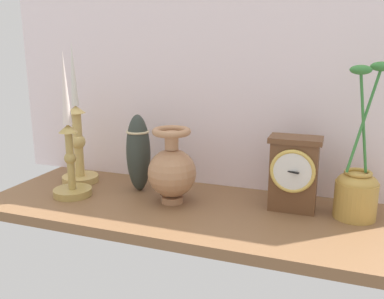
{
  "coord_description": "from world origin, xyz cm",
  "views": [
    {
      "loc": [
        31.74,
        -85.32,
        36.5
      ],
      "look_at": [
        0.67,
        0.0,
        14.0
      ],
      "focal_mm": 38.24,
      "sensor_mm": 36.0,
      "label": 1
    }
  ],
  "objects_px": {
    "candlestick_tall_left": "(70,154)",
    "brass_vase_bulbous": "(172,170)",
    "brass_vase_jar": "(357,187)",
    "tall_ceramic_vase": "(138,153)",
    "candlestick_tall_center": "(78,144)",
    "mantel_clock": "(294,173)"
  },
  "relations": [
    {
      "from": "candlestick_tall_left",
      "to": "brass_vase_bulbous",
      "type": "relative_size",
      "value": 1.97
    },
    {
      "from": "brass_vase_jar",
      "to": "tall_ceramic_vase",
      "type": "bearing_deg",
      "value": -179.89
    },
    {
      "from": "candlestick_tall_left",
      "to": "brass_vase_bulbous",
      "type": "xyz_separation_m",
      "value": [
        0.26,
        0.04,
        -0.03
      ]
    },
    {
      "from": "brass_vase_bulbous",
      "to": "candlestick_tall_center",
      "type": "bearing_deg",
      "value": 169.27
    },
    {
      "from": "mantel_clock",
      "to": "candlestick_tall_center",
      "type": "xyz_separation_m",
      "value": [
        -0.58,
        0.0,
        0.02
      ]
    },
    {
      "from": "brass_vase_jar",
      "to": "tall_ceramic_vase",
      "type": "height_order",
      "value": "brass_vase_jar"
    },
    {
      "from": "mantel_clock",
      "to": "candlestick_tall_center",
      "type": "relative_size",
      "value": 0.45
    },
    {
      "from": "candlestick_tall_center",
      "to": "brass_vase_bulbous",
      "type": "xyz_separation_m",
      "value": [
        0.3,
        -0.06,
        -0.03
      ]
    },
    {
      "from": "mantel_clock",
      "to": "brass_vase_bulbous",
      "type": "bearing_deg",
      "value": -169.05
    },
    {
      "from": "mantel_clock",
      "to": "brass_vase_jar",
      "type": "distance_m",
      "value": 0.14
    },
    {
      "from": "candlestick_tall_left",
      "to": "brass_vase_jar",
      "type": "height_order",
      "value": "candlestick_tall_left"
    },
    {
      "from": "brass_vase_jar",
      "to": "tall_ceramic_vase",
      "type": "relative_size",
      "value": 1.68
    },
    {
      "from": "tall_ceramic_vase",
      "to": "brass_vase_bulbous",
      "type": "bearing_deg",
      "value": -24.1
    },
    {
      "from": "candlestick_tall_left",
      "to": "tall_ceramic_vase",
      "type": "relative_size",
      "value": 1.79
    },
    {
      "from": "candlestick_tall_left",
      "to": "tall_ceramic_vase",
      "type": "xyz_separation_m",
      "value": [
        0.14,
        0.09,
        -0.01
      ]
    },
    {
      "from": "tall_ceramic_vase",
      "to": "candlestick_tall_center",
      "type": "bearing_deg",
      "value": 178.22
    },
    {
      "from": "candlestick_tall_center",
      "to": "tall_ceramic_vase",
      "type": "relative_size",
      "value": 1.9
    },
    {
      "from": "candlestick_tall_center",
      "to": "brass_vase_bulbous",
      "type": "bearing_deg",
      "value": -10.73
    },
    {
      "from": "candlestick_tall_left",
      "to": "candlestick_tall_center",
      "type": "relative_size",
      "value": 0.94
    },
    {
      "from": "candlestick_tall_left",
      "to": "brass_vase_bulbous",
      "type": "bearing_deg",
      "value": 9.51
    },
    {
      "from": "brass_vase_bulbous",
      "to": "mantel_clock",
      "type": "bearing_deg",
      "value": 10.95
    },
    {
      "from": "brass_vase_bulbous",
      "to": "tall_ceramic_vase",
      "type": "height_order",
      "value": "tall_ceramic_vase"
    }
  ]
}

